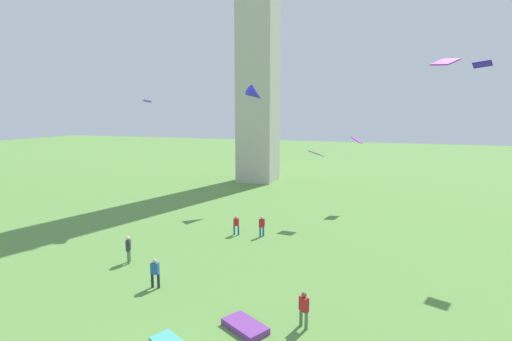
% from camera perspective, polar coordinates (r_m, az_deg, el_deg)
% --- Properties ---
extents(monument_obelisk, '(5.02, 5.02, 46.16)m').
position_cam_1_polar(monument_obelisk, '(56.64, 0.32, 22.16)').
color(monument_obelisk, '#B7B2A8').
rests_on(monument_obelisk, ground_plane).
extents(person_0, '(0.40, 0.50, 1.68)m').
position_cam_1_polar(person_0, '(31.00, 0.86, -8.08)').
color(person_0, '#235693').
rests_on(person_0, ground_plane).
extents(person_1, '(0.53, 0.31, 1.72)m').
position_cam_1_polar(person_1, '(23.16, -14.73, -14.25)').
color(person_1, '#1E2333').
rests_on(person_1, ground_plane).
extents(person_2, '(0.49, 0.29, 1.60)m').
position_cam_1_polar(person_2, '(31.47, -2.94, -7.92)').
color(person_2, '#235693').
rests_on(person_2, ground_plane).
extents(person_3, '(0.46, 0.54, 1.81)m').
position_cam_1_polar(person_3, '(27.16, -18.37, -10.82)').
color(person_3, '#51754C').
rests_on(person_3, ground_plane).
extents(person_4, '(0.52, 0.49, 1.74)m').
position_cam_1_polar(person_4, '(18.91, 7.09, -19.49)').
color(person_4, '#51754C').
rests_on(person_4, ground_plane).
extents(kite_flying_0, '(2.31, 2.41, 1.96)m').
position_cam_1_polar(kite_flying_0, '(41.87, -0.13, 11.21)').
color(kite_flying_0, '#2D26DE').
extents(kite_flying_1, '(1.36, 1.09, 0.46)m').
position_cam_1_polar(kite_flying_1, '(31.68, 30.52, 13.40)').
color(kite_flying_1, '#2E10C5').
extents(kite_flying_2, '(1.15, 1.65, 0.77)m').
position_cam_1_polar(kite_flying_2, '(41.17, 14.71, 4.35)').
color(kite_flying_2, '#B828D0').
extents(kite_flying_3, '(1.15, 1.24, 0.28)m').
position_cam_1_polar(kite_flying_3, '(36.86, -15.80, 9.85)').
color(kite_flying_3, '#5A33E3').
extents(kite_flying_4, '(1.54, 1.62, 0.54)m').
position_cam_1_polar(kite_flying_4, '(22.84, 26.25, 14.24)').
color(kite_flying_4, '#B42BCD').
extents(kite_flying_5, '(1.41, 1.21, 0.60)m').
position_cam_1_polar(kite_flying_5, '(35.17, 8.88, 2.48)').
color(kite_flying_5, '#A836D8').
extents(kite_bundle_1, '(2.44, 2.07, 0.31)m').
position_cam_1_polar(kite_bundle_1, '(19.04, -1.62, -22.07)').
color(kite_bundle_1, '#6F348B').
rests_on(kite_bundle_1, ground_plane).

